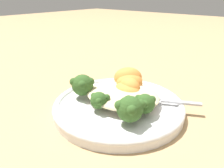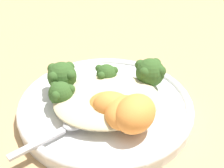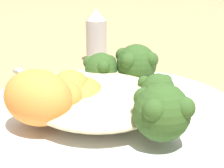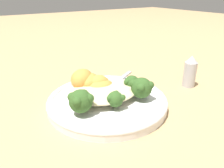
{
  "view_description": "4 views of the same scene",
  "coord_description": "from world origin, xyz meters",
  "px_view_note": "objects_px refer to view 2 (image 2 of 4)",
  "views": [
    {
      "loc": [
        0.24,
        -0.28,
        0.22
      ],
      "look_at": [
        -0.01,
        0.01,
        0.06
      ],
      "focal_mm": 35.0,
      "sensor_mm": 36.0,
      "label": 1
    },
    {
      "loc": [
        0.06,
        0.37,
        0.29
      ],
      "look_at": [
        -0.01,
        0.01,
        0.04
      ],
      "focal_mm": 50.0,
      "sensor_mm": 36.0,
      "label": 2
    },
    {
      "loc": [
        -0.32,
        0.08,
        0.16
      ],
      "look_at": [
        -0.01,
        0.02,
        0.05
      ],
      "focal_mm": 60.0,
      "sensor_mm": 36.0,
      "label": 3
    },
    {
      "loc": [
        -0.22,
        -0.33,
        0.23
      ],
      "look_at": [
        0.02,
        0.02,
        0.04
      ],
      "focal_mm": 35.0,
      "sensor_mm": 36.0,
      "label": 4
    }
  ],
  "objects_px": {
    "broccoli_stalk_2": "(67,80)",
    "sweet_potato_chunk_2": "(123,112)",
    "broccoli_stalk_0": "(144,77)",
    "sweet_potato_chunk_3": "(113,105)",
    "quinoa_mound": "(105,100)",
    "sweet_potato_chunk_1": "(110,104)",
    "broccoli_stalk_1": "(106,79)",
    "plate": "(106,106)",
    "spoon": "(67,127)",
    "broccoli_stalk_3": "(66,95)",
    "sweet_potato_chunk_0": "(135,114)"
  },
  "relations": [
    {
      "from": "spoon",
      "to": "broccoli_stalk_2",
      "type": "bearing_deg",
      "value": -123.12
    },
    {
      "from": "broccoli_stalk_0",
      "to": "broccoli_stalk_1",
      "type": "relative_size",
      "value": 1.18
    },
    {
      "from": "broccoli_stalk_1",
      "to": "quinoa_mound",
      "type": "bearing_deg",
      "value": -177.44
    },
    {
      "from": "sweet_potato_chunk_0",
      "to": "broccoli_stalk_3",
      "type": "bearing_deg",
      "value": -38.82
    },
    {
      "from": "plate",
      "to": "sweet_potato_chunk_2",
      "type": "bearing_deg",
      "value": 103.37
    },
    {
      "from": "plate",
      "to": "quinoa_mound",
      "type": "height_order",
      "value": "quinoa_mound"
    },
    {
      "from": "plate",
      "to": "broccoli_stalk_2",
      "type": "height_order",
      "value": "broccoli_stalk_2"
    },
    {
      "from": "broccoli_stalk_1",
      "to": "sweet_potato_chunk_3",
      "type": "distance_m",
      "value": 0.07
    },
    {
      "from": "broccoli_stalk_2",
      "to": "sweet_potato_chunk_0",
      "type": "distance_m",
      "value": 0.13
    },
    {
      "from": "broccoli_stalk_2",
      "to": "sweet_potato_chunk_3",
      "type": "height_order",
      "value": "broccoli_stalk_2"
    },
    {
      "from": "plate",
      "to": "broccoli_stalk_1",
      "type": "xyz_separation_m",
      "value": [
        -0.01,
        -0.03,
        0.02
      ]
    },
    {
      "from": "sweet_potato_chunk_1",
      "to": "sweet_potato_chunk_3",
      "type": "bearing_deg",
      "value": 108.24
    },
    {
      "from": "spoon",
      "to": "sweet_potato_chunk_1",
      "type": "bearing_deg",
      "value": 172.62
    },
    {
      "from": "sweet_potato_chunk_1",
      "to": "broccoli_stalk_0",
      "type": "bearing_deg",
      "value": -142.42
    },
    {
      "from": "broccoli_stalk_0",
      "to": "broccoli_stalk_1",
      "type": "xyz_separation_m",
      "value": [
        0.06,
        -0.01,
        -0.01
      ]
    },
    {
      "from": "broccoli_stalk_3",
      "to": "spoon",
      "type": "relative_size",
      "value": 0.75
    },
    {
      "from": "quinoa_mound",
      "to": "broccoli_stalk_1",
      "type": "distance_m",
      "value": 0.05
    },
    {
      "from": "quinoa_mound",
      "to": "sweet_potato_chunk_2",
      "type": "bearing_deg",
      "value": 111.82
    },
    {
      "from": "sweet_potato_chunk_1",
      "to": "sweet_potato_chunk_2",
      "type": "relative_size",
      "value": 0.99
    },
    {
      "from": "broccoli_stalk_2",
      "to": "quinoa_mound",
      "type": "bearing_deg",
      "value": -171.85
    },
    {
      "from": "broccoli_stalk_1",
      "to": "sweet_potato_chunk_2",
      "type": "bearing_deg",
      "value": -160.54
    },
    {
      "from": "quinoa_mound",
      "to": "sweet_potato_chunk_3",
      "type": "relative_size",
      "value": 3.16
    },
    {
      "from": "sweet_potato_chunk_1",
      "to": "broccoli_stalk_3",
      "type": "bearing_deg",
      "value": -27.32
    },
    {
      "from": "sweet_potato_chunk_0",
      "to": "sweet_potato_chunk_3",
      "type": "xyz_separation_m",
      "value": [
        0.02,
        -0.03,
        -0.01
      ]
    },
    {
      "from": "broccoli_stalk_1",
      "to": "broccoli_stalk_3",
      "type": "bearing_deg",
      "value": 132.3
    },
    {
      "from": "broccoli_stalk_0",
      "to": "sweet_potato_chunk_3",
      "type": "bearing_deg",
      "value": -166.99
    },
    {
      "from": "plate",
      "to": "broccoli_stalk_3",
      "type": "distance_m",
      "value": 0.06
    },
    {
      "from": "sweet_potato_chunk_1",
      "to": "sweet_potato_chunk_2",
      "type": "distance_m",
      "value": 0.03
    },
    {
      "from": "broccoli_stalk_2",
      "to": "sweet_potato_chunk_3",
      "type": "xyz_separation_m",
      "value": [
        -0.05,
        0.07,
        -0.0
      ]
    },
    {
      "from": "spoon",
      "to": "sweet_potato_chunk_0",
      "type": "bearing_deg",
      "value": 142.81
    },
    {
      "from": "broccoli_stalk_0",
      "to": "sweet_potato_chunk_2",
      "type": "relative_size",
      "value": 2.07
    },
    {
      "from": "plate",
      "to": "broccoli_stalk_1",
      "type": "bearing_deg",
      "value": -100.66
    },
    {
      "from": "broccoli_stalk_2",
      "to": "sweet_potato_chunk_0",
      "type": "xyz_separation_m",
      "value": [
        -0.08,
        0.1,
        0.0
      ]
    },
    {
      "from": "broccoli_stalk_3",
      "to": "sweet_potato_chunk_0",
      "type": "relative_size",
      "value": 1.32
    },
    {
      "from": "broccoli_stalk_1",
      "to": "sweet_potato_chunk_0",
      "type": "height_order",
      "value": "sweet_potato_chunk_0"
    },
    {
      "from": "broccoli_stalk_3",
      "to": "sweet_potato_chunk_3",
      "type": "distance_m",
      "value": 0.07
    },
    {
      "from": "broccoli_stalk_3",
      "to": "broccoli_stalk_0",
      "type": "bearing_deg",
      "value": -145.95
    },
    {
      "from": "quinoa_mound",
      "to": "broccoli_stalk_2",
      "type": "height_order",
      "value": "broccoli_stalk_2"
    },
    {
      "from": "quinoa_mound",
      "to": "broccoli_stalk_1",
      "type": "relative_size",
      "value": 1.48
    },
    {
      "from": "sweet_potato_chunk_1",
      "to": "broccoli_stalk_1",
      "type": "bearing_deg",
      "value": -95.73
    },
    {
      "from": "broccoli_stalk_2",
      "to": "broccoli_stalk_3",
      "type": "height_order",
      "value": "broccoli_stalk_2"
    },
    {
      "from": "broccoli_stalk_2",
      "to": "sweet_potato_chunk_2",
      "type": "relative_size",
      "value": 1.75
    },
    {
      "from": "broccoli_stalk_0",
      "to": "spoon",
      "type": "bearing_deg",
      "value": 179.76
    },
    {
      "from": "broccoli_stalk_1",
      "to": "sweet_potato_chunk_1",
      "type": "xyz_separation_m",
      "value": [
        0.01,
        0.06,
        0.0
      ]
    },
    {
      "from": "sweet_potato_chunk_0",
      "to": "sweet_potato_chunk_3",
      "type": "distance_m",
      "value": 0.04
    },
    {
      "from": "broccoli_stalk_0",
      "to": "sweet_potato_chunk_3",
      "type": "distance_m",
      "value": 0.08
    },
    {
      "from": "broccoli_stalk_2",
      "to": "sweet_potato_chunk_2",
      "type": "bearing_deg",
      "value": 178.46
    },
    {
      "from": "sweet_potato_chunk_0",
      "to": "broccoli_stalk_2",
      "type": "bearing_deg",
      "value": -51.98
    },
    {
      "from": "broccoli_stalk_0",
      "to": "spoon",
      "type": "distance_m",
      "value": 0.14
    },
    {
      "from": "broccoli_stalk_3",
      "to": "sweet_potato_chunk_2",
      "type": "distance_m",
      "value": 0.09
    }
  ]
}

